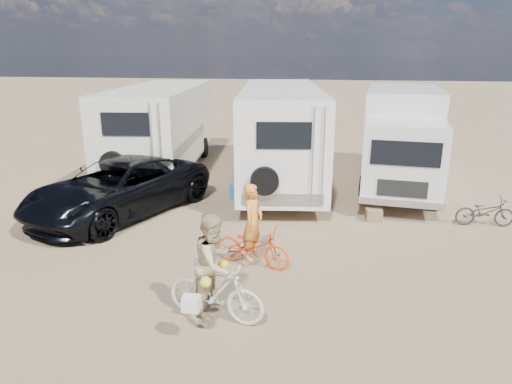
% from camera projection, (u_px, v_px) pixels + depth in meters
% --- Properties ---
extents(ground, '(140.00, 140.00, 0.00)m').
position_uv_depth(ground, '(260.00, 262.00, 10.36)').
color(ground, '#987B5A').
rests_on(ground, ground).
extents(rv_main, '(3.74, 9.17, 3.44)m').
position_uv_depth(rv_main, '(280.00, 136.00, 16.27)').
color(rv_main, white).
rests_on(rv_main, ground).
extents(rv_left, '(3.60, 8.53, 3.32)m').
position_uv_depth(rv_left, '(162.00, 130.00, 17.88)').
color(rv_left, silver).
rests_on(rv_left, ground).
extents(box_truck, '(3.29, 7.69, 3.37)m').
position_uv_depth(box_truck, '(401.00, 140.00, 15.70)').
color(box_truck, silver).
rests_on(box_truck, ground).
extents(dark_suv, '(4.71, 6.40, 1.62)m').
position_uv_depth(dark_suv, '(119.00, 187.00, 13.24)').
color(dark_suv, black).
rests_on(dark_suv, ground).
extents(bike_man, '(1.87, 1.05, 0.93)m').
position_uv_depth(bike_man, '(253.00, 246.00, 10.09)').
color(bike_man, '#ED4514').
rests_on(bike_man, ground).
extents(bike_woman, '(1.92, 0.90, 1.11)m').
position_uv_depth(bike_woman, '(215.00, 292.00, 8.00)').
color(bike_woman, beige).
rests_on(bike_woman, ground).
extents(rider_man, '(0.56, 0.72, 1.73)m').
position_uv_depth(rider_man, '(253.00, 229.00, 9.97)').
color(rider_man, orange).
rests_on(rider_man, ground).
extents(rider_woman, '(0.87, 1.02, 1.85)m').
position_uv_depth(rider_woman, '(215.00, 273.00, 7.89)').
color(rider_woman, tan).
rests_on(rider_woman, ground).
extents(bike_parked, '(1.60, 0.64, 0.82)m').
position_uv_depth(bike_parked, '(485.00, 212.00, 12.39)').
color(bike_parked, '#232523').
rests_on(bike_parked, ground).
extents(cooler, '(0.62, 0.46, 0.48)m').
position_uv_depth(cooler, '(240.00, 191.00, 14.77)').
color(cooler, '#2A6393').
rests_on(cooler, ground).
extents(crate, '(0.46, 0.46, 0.35)m').
position_uv_depth(crate, '(374.00, 215.00, 12.86)').
color(crate, brown).
rests_on(crate, ground).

